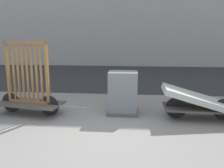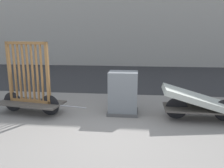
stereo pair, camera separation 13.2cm
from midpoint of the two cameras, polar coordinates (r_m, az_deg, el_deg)
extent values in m
plane|color=gray|center=(4.46, -2.26, -13.95)|extent=(60.00, 60.00, 0.00)
cube|color=#2D2D30|center=(11.26, 2.21, 2.21)|extent=(56.00, 7.41, 0.01)
cube|color=#4C4742|center=(6.08, -21.29, -4.72)|extent=(1.82, 1.01, 0.04)
cylinder|color=black|center=(5.78, -16.74, -5.44)|extent=(0.52, 0.12, 0.52)
cylinder|color=black|center=(6.42, -25.37, -4.38)|extent=(0.52, 0.12, 0.52)
cylinder|color=gray|center=(5.48, -10.86, -5.90)|extent=(0.70, 0.14, 0.03)
cube|color=olive|center=(6.06, -21.33, -4.22)|extent=(1.18, 0.26, 0.07)
cube|color=olive|center=(5.84, -22.48, 9.86)|extent=(1.18, 0.26, 0.07)
cube|color=olive|center=(6.25, -26.05, 2.81)|extent=(0.08, 0.08, 1.55)
cube|color=olive|center=(5.60, -17.24, 2.54)|extent=(0.08, 0.08, 1.55)
cube|color=olive|center=(6.15, -24.87, 2.77)|extent=(0.04, 0.05, 1.48)
cube|color=olive|center=(6.06, -23.90, 2.75)|extent=(0.04, 0.05, 1.48)
cube|color=olive|center=(5.98, -22.91, 2.72)|extent=(0.04, 0.05, 1.48)
cube|color=olive|center=(5.91, -21.89, 2.69)|extent=(0.04, 0.05, 1.48)
cube|color=olive|center=(5.83, -20.85, 2.65)|extent=(0.04, 0.05, 1.48)
cube|color=olive|center=(5.76, -19.77, 2.62)|extent=(0.04, 0.05, 1.48)
cube|color=olive|center=(5.68, -18.67, 2.58)|extent=(0.04, 0.05, 1.48)
cube|color=#4C4742|center=(5.71, 21.36, -5.81)|extent=(1.74, 0.79, 0.04)
cylinder|color=black|center=(5.88, 26.63, -5.95)|extent=(0.53, 0.05, 0.52)
cylinder|color=black|center=(5.59, 15.78, -5.99)|extent=(0.53, 0.05, 0.52)
cube|color=#B2B7AD|center=(5.65, 21.53, -3.76)|extent=(1.84, 0.89, 0.63)
cube|color=#4C4C4C|center=(5.77, 2.13, -7.29)|extent=(0.79, 0.60, 0.08)
cube|color=slate|center=(5.62, 2.17, -2.34)|extent=(0.73, 0.54, 1.11)
camera|label=1|loc=(0.07, -90.71, -0.15)|focal=35.00mm
camera|label=2|loc=(0.07, 89.29, 0.15)|focal=35.00mm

